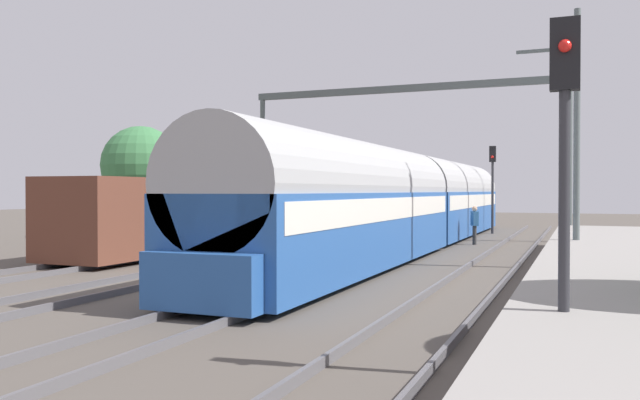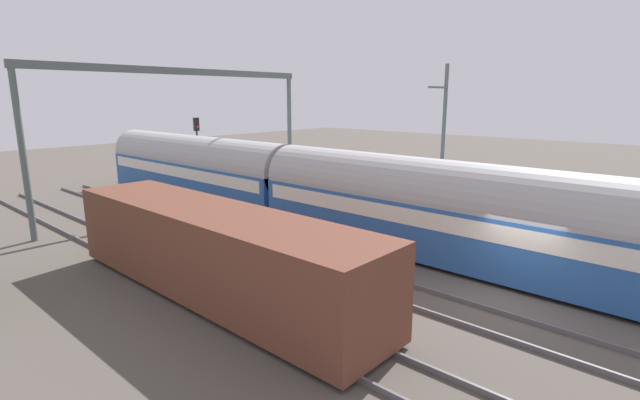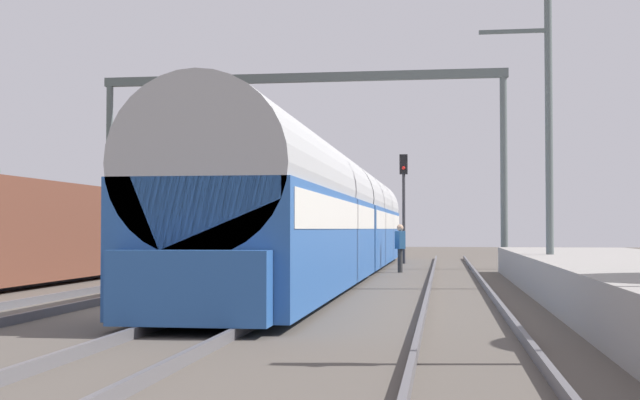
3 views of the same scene
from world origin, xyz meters
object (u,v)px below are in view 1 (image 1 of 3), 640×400
at_px(railway_signal_near, 565,148).
at_px(catenary_gantry, 402,123).
at_px(passenger_train, 413,201).
at_px(freight_car, 183,215).
at_px(person_crossing, 475,222).
at_px(railway_signal_far, 493,177).

height_order(railway_signal_near, catenary_gantry, catenary_gantry).
distance_m(railway_signal_near, catenary_gantry, 25.68).
bearing_deg(railway_signal_near, passenger_train, 109.45).
distance_m(freight_car, catenary_gantry, 13.25).
bearing_deg(person_crossing, passenger_train, 115.04).
xyz_separation_m(freight_car, railway_signal_near, (14.46, -13.16, 1.48)).
bearing_deg(railway_signal_near, person_crossing, 101.47).
bearing_deg(person_crossing, freight_car, 99.29).
height_order(freight_car, railway_signal_far, railway_signal_far).
distance_m(passenger_train, railway_signal_near, 19.20).
relative_size(freight_car, catenary_gantry, 0.79).
bearing_deg(freight_car, railway_signal_near, -42.31).
bearing_deg(passenger_train, freight_car, -148.64).
xyz_separation_m(person_crossing, catenary_gantry, (-4.16, 3.17, 4.87)).
relative_size(freight_car, person_crossing, 7.51).
xyz_separation_m(person_crossing, railway_signal_near, (4.25, -20.92, 1.93)).
relative_size(railway_signal_near, railway_signal_far, 0.93).
bearing_deg(railway_signal_far, catenary_gantry, -128.76).
distance_m(railway_signal_far, catenary_gantry, 6.86).
relative_size(freight_car, railway_signal_far, 2.63).
xyz_separation_m(freight_car, person_crossing, (10.21, 7.76, -0.44)).
bearing_deg(catenary_gantry, person_crossing, -37.30).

